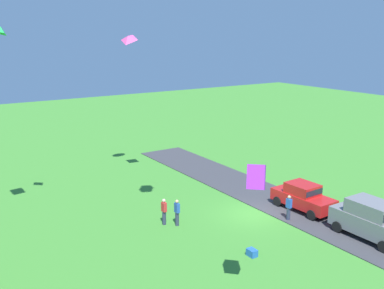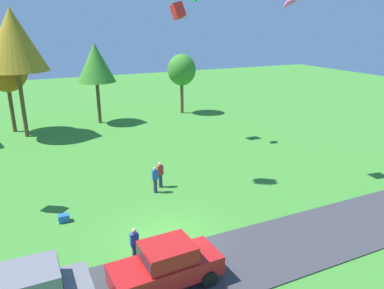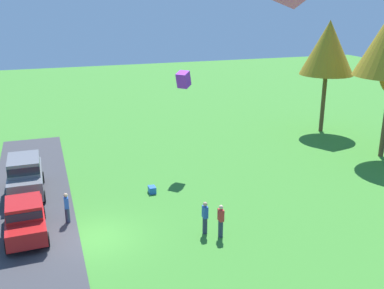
# 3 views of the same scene
# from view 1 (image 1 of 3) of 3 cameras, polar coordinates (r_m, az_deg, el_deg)

# --- Properties ---
(ground_plane) EXTENTS (120.00, 120.00, 0.00)m
(ground_plane) POSITION_cam_1_polar(r_m,az_deg,el_deg) (30.59, 7.82, -8.76)
(ground_plane) COLOR #3D842D
(pavement_strip) EXTENTS (36.00, 4.40, 0.06)m
(pavement_strip) POSITION_cam_1_polar(r_m,az_deg,el_deg) (32.48, 11.81, -7.49)
(pavement_strip) COLOR #38383D
(pavement_strip) RESTS_ON ground
(car_suv_near_entrance) EXTENTS (4.60, 2.05, 2.28)m
(car_suv_near_entrance) POSITION_cam_1_polar(r_m,az_deg,el_deg) (28.38, 21.78, -8.70)
(car_suv_near_entrance) COLOR slate
(car_suv_near_entrance) RESTS_ON ground
(car_sedan_mid_row) EXTENTS (4.47, 2.09, 1.84)m
(car_sedan_mid_row) POSITION_cam_1_polar(r_m,az_deg,el_deg) (31.45, 13.91, -6.37)
(car_sedan_mid_row) COLOR red
(car_sedan_mid_row) RESTS_ON ground
(person_watching_sky) EXTENTS (0.36, 0.24, 1.71)m
(person_watching_sky) POSITION_cam_1_polar(r_m,az_deg,el_deg) (28.51, -3.57, -8.48)
(person_watching_sky) COLOR #2D334C
(person_watching_sky) RESTS_ON ground
(person_beside_suv) EXTENTS (0.36, 0.24, 1.71)m
(person_beside_suv) POSITION_cam_1_polar(r_m,az_deg,el_deg) (29.69, 12.18, -7.85)
(person_beside_suv) COLOR #2D334C
(person_beside_suv) RESTS_ON ground
(person_on_lawn) EXTENTS (0.36, 0.24, 1.71)m
(person_on_lawn) POSITION_cam_1_polar(r_m,az_deg,el_deg) (28.34, -1.91, -8.60)
(person_on_lawn) COLOR #2D334C
(person_on_lawn) RESTS_ON ground
(cooler_box) EXTENTS (0.56, 0.40, 0.40)m
(cooler_box) POSITION_cam_1_polar(r_m,az_deg,el_deg) (25.19, 7.62, -13.45)
(cooler_box) COLOR blue
(cooler_box) RESTS_ON ground
(kite_box_over_trees) EXTENTS (1.20, 1.19, 1.18)m
(kite_box_over_trees) POSITION_cam_1_polar(r_m,az_deg,el_deg) (18.36, 8.16, -4.09)
(kite_box_over_trees) COLOR purple
(kite_diamond_high_left) EXTENTS (1.04, 1.01, 0.60)m
(kite_diamond_high_left) POSITION_cam_1_polar(r_m,az_deg,el_deg) (29.32, -23.12, 13.23)
(kite_diamond_high_left) COLOR green
(kite_diamond_high_right) EXTENTS (1.40, 1.37, 0.81)m
(kite_diamond_high_right) POSITION_cam_1_polar(r_m,az_deg,el_deg) (34.09, -8.14, 13.19)
(kite_diamond_high_right) COLOR #EA4C9E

